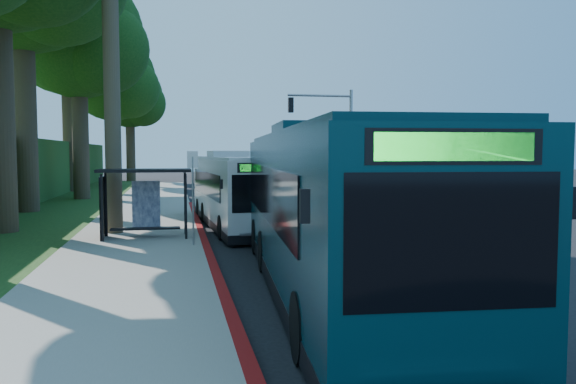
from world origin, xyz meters
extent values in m
plane|color=black|center=(0.00, 0.00, 0.00)|extent=(140.00, 140.00, 0.00)
cube|color=gray|center=(-7.30, 0.00, 0.06)|extent=(4.50, 70.00, 0.12)
cube|color=maroon|center=(-5.00, -4.00, 0.07)|extent=(0.25, 30.00, 0.13)
cube|color=#234719|center=(-13.00, 5.00, 0.03)|extent=(8.00, 70.00, 0.06)
cube|color=black|center=(-7.00, -3.00, 2.50)|extent=(3.20, 1.50, 0.10)
cube|color=black|center=(-8.45, -3.00, 1.20)|extent=(0.06, 1.30, 2.20)
cube|color=navy|center=(-7.00, -2.30, 1.25)|extent=(1.00, 0.12, 1.70)
cube|color=black|center=(-7.00, -3.10, 0.45)|extent=(2.40, 0.40, 0.06)
cube|color=black|center=(-8.40, -2.40, 1.20)|extent=(0.08, 0.08, 2.40)
cube|color=black|center=(-5.60, -2.40, 1.20)|extent=(0.08, 0.08, 2.40)
cube|color=black|center=(-8.40, -3.60, 1.20)|extent=(0.08, 0.08, 2.40)
cube|color=black|center=(-5.60, -3.60, 1.20)|extent=(0.08, 0.08, 2.40)
cylinder|color=gray|center=(-5.40, -5.00, 1.50)|extent=(0.06, 0.06, 3.00)
cube|color=white|center=(-5.40, -5.00, 2.90)|extent=(0.35, 0.04, 0.55)
cylinder|color=gray|center=(4.80, 10.00, 3.50)|extent=(0.20, 0.20, 7.00)
cylinder|color=gray|center=(2.80, 10.00, 6.60)|extent=(4.00, 0.14, 0.14)
cube|color=black|center=(1.00, 10.00, 6.00)|extent=(0.30, 0.30, 0.90)
cube|color=black|center=(4.55, 10.00, 2.60)|extent=(0.25, 0.25, 0.35)
cylinder|color=#4C3F2D|center=(-8.20, -1.50, 6.50)|extent=(0.60, 0.60, 13.00)
cylinder|color=#382B1E|center=(-13.50, 8.00, 5.95)|extent=(1.18, 1.18, 11.90)
cylinder|color=#382B1E|center=(-12.00, 16.00, 4.90)|extent=(1.06, 1.06, 9.80)
sphere|color=#103D10|center=(-12.00, 16.00, 10.92)|extent=(8.40, 8.40, 8.40)
sphere|color=#103D10|center=(-10.32, 14.74, 9.80)|extent=(5.88, 5.88, 5.88)
sphere|color=#103D10|center=(-13.47, 17.47, 10.08)|extent=(5.46, 5.46, 5.46)
cylinder|color=#382B1E|center=(-14.00, 24.00, 5.60)|extent=(1.14, 1.14, 11.20)
sphere|color=#103D10|center=(-14.00, 24.00, 12.48)|extent=(9.60, 9.60, 9.60)
sphere|color=#103D10|center=(-12.08, 22.56, 11.20)|extent=(6.72, 6.72, 6.72)
sphere|color=#103D10|center=(-15.68, 25.68, 11.52)|extent=(6.24, 6.24, 6.24)
cylinder|color=#382B1E|center=(-11.50, 32.00, 4.55)|extent=(1.02, 1.02, 9.10)
sphere|color=#103D10|center=(-11.50, 32.00, 10.14)|extent=(8.00, 8.00, 8.00)
sphere|color=#103D10|center=(-9.90, 30.80, 9.10)|extent=(5.60, 5.60, 5.60)
sphere|color=#103D10|center=(-12.90, 33.40, 9.36)|extent=(5.20, 5.20, 5.20)
cylinder|color=#382B1E|center=(-10.50, 40.00, 4.20)|extent=(0.98, 0.98, 8.40)
sphere|color=#103D10|center=(-10.50, 40.00, 9.36)|extent=(7.00, 7.00, 7.00)
sphere|color=#103D10|center=(-9.10, 38.95, 8.40)|extent=(4.90, 4.90, 4.90)
sphere|color=#103D10|center=(-11.72, 41.23, 8.64)|extent=(4.55, 4.55, 4.55)
cube|color=silver|center=(-3.49, 0.16, 1.59)|extent=(2.93, 10.84, 2.55)
cube|color=black|center=(-3.49, 0.16, 0.27)|extent=(2.96, 10.89, 0.31)
cube|color=black|center=(-3.52, 0.60, 1.83)|extent=(2.84, 8.49, 0.98)
cube|color=black|center=(-3.17, -5.15, 1.79)|extent=(2.01, 0.23, 1.25)
cube|color=black|center=(-3.82, 5.46, 1.88)|extent=(1.82, 0.22, 0.89)
cube|color=#19E533|center=(-3.17, -5.15, 2.63)|extent=(1.48, 0.18, 0.25)
cube|color=silver|center=(-3.49, 0.16, 2.90)|extent=(2.72, 10.29, 0.11)
cube|color=silver|center=(-3.60, 1.94, 3.05)|extent=(1.73, 2.33, 0.31)
cylinder|color=black|center=(-4.31, -3.33, 0.45)|extent=(0.32, 0.91, 0.89)
cylinder|color=black|center=(-2.25, -3.20, 0.45)|extent=(0.32, 0.91, 0.89)
cylinder|color=black|center=(-4.77, 4.16, 0.45)|extent=(0.32, 0.91, 0.89)
cylinder|color=black|center=(-2.71, 4.29, 0.45)|extent=(0.32, 0.91, 0.89)
cube|color=#092932|center=(-2.60, -11.39, 1.92)|extent=(3.69, 13.13, 3.08)
cube|color=black|center=(-2.60, -11.39, 0.32)|extent=(3.73, 13.20, 0.38)
cube|color=black|center=(-2.56, -10.85, 2.21)|extent=(3.55, 10.29, 1.19)
cube|color=black|center=(-3.07, -17.80, 2.16)|extent=(2.43, 0.31, 1.51)
cube|color=black|center=(-2.13, -4.98, 2.27)|extent=(2.21, 0.29, 1.08)
cube|color=#19E533|center=(-3.07, -17.81, 3.19)|extent=(1.79, 0.24, 0.30)
cube|color=#092932|center=(-2.60, -11.39, 3.51)|extent=(3.43, 12.47, 0.13)
cube|color=#092932|center=(-2.44, -9.24, 3.69)|extent=(2.12, 2.83, 0.38)
cylinder|color=black|center=(-4.15, -15.44, 0.54)|extent=(0.40, 1.10, 1.08)
cylinder|color=black|center=(-1.66, -15.62, 0.54)|extent=(0.40, 1.10, 1.08)
cylinder|color=black|center=(-3.48, -6.39, 0.54)|extent=(0.40, 1.10, 1.08)
cylinder|color=black|center=(-1.00, -6.57, 0.54)|extent=(0.40, 1.10, 1.08)
imported|color=silver|center=(0.29, 5.05, 0.69)|extent=(2.55, 5.07, 1.38)
camera|label=1|loc=(-6.03, -23.36, 3.12)|focal=35.00mm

